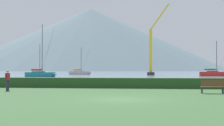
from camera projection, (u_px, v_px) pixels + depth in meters
ground_plane at (120, 99)px, 18.63m from camera, size 1000.00×1000.00×0.00m
harbor_water at (148, 72)px, 154.61m from camera, size 320.00×246.00×0.00m
hedge_line at (131, 83)px, 29.56m from camera, size 80.00×1.20×0.91m
sailboat_slip_0 at (215, 73)px, 76.94m from camera, size 7.67×4.04×8.28m
sailboat_slip_2 at (40, 74)px, 70.73m from camera, size 7.46×3.55×11.32m
sailboat_slip_3 at (80, 72)px, 98.39m from camera, size 7.35×3.58×8.16m
sailboat_slip_5 at (38, 73)px, 81.67m from camera, size 6.91×3.66×7.86m
park_bench_near_path at (212, 86)px, 22.95m from camera, size 1.59×0.48×0.95m
person_seated_viewer at (8, 78)px, 25.93m from camera, size 0.36×0.56×1.65m
dock_crane at (152, 54)px, 89.15m from camera, size 6.10×2.00×19.52m
distant_hill_central_peak at (90, 39)px, 353.26m from camera, size 285.59×285.59×66.82m
distant_hill_east_ridge at (93, 45)px, 335.52m from camera, size 226.54×226.54×52.86m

